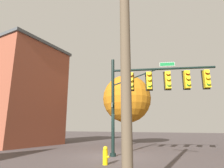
% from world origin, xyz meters
% --- Properties ---
extents(ground_plane, '(120.00, 120.00, 0.00)m').
position_xyz_m(ground_plane, '(0.00, 0.00, 0.00)').
color(ground_plane, '#493F3E').
extents(signal_pole_assembly, '(6.13, 2.84, 6.10)m').
position_xyz_m(signal_pole_assembly, '(2.57, 0.98, 4.31)').
color(signal_pole_assembly, black).
rests_on(signal_pole_assembly, ground_plane).
extents(utility_pole, '(1.80, 0.37, 7.13)m').
position_xyz_m(utility_pole, '(3.73, -6.21, 3.71)').
color(utility_pole, brown).
rests_on(utility_pole, ground_plane).
extents(fire_hydrant, '(0.33, 0.24, 0.83)m').
position_xyz_m(fire_hydrant, '(0.92, -2.44, 0.41)').
color(fire_hydrant, '#DBB30B').
rests_on(fire_hydrant, ground_plane).
extents(tree_near, '(5.00, 5.00, 7.17)m').
position_xyz_m(tree_near, '(-2.40, 7.53, 4.66)').
color(tree_near, brown).
rests_on(tree_near, ground_plane).
extents(brick_building, '(7.06, 6.98, 10.09)m').
position_xyz_m(brick_building, '(-11.92, 1.88, 5.06)').
color(brick_building, brown).
rests_on(brick_building, ground_plane).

